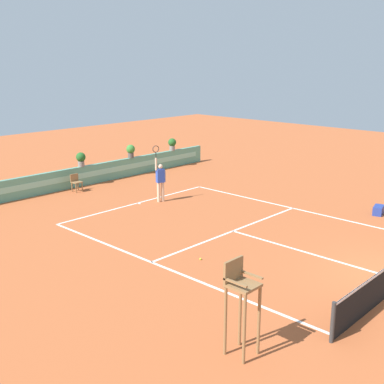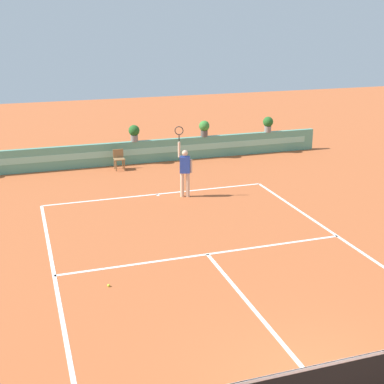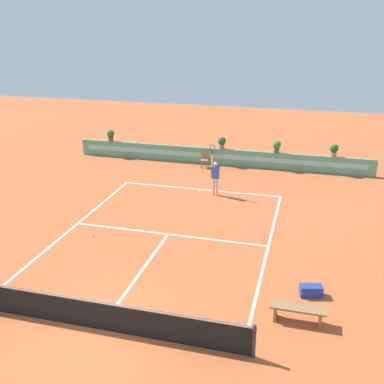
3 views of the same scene
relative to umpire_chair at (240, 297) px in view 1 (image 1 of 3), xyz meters
name	(u,v)px [view 1 (image 1 of 3)]	position (x,y,z in m)	size (l,w,h in m)	color
ground_plane	(241,234)	(6.18, 4.74, -1.34)	(60.00, 60.00, 0.00)	#B2562D
court_lines	(226,229)	(6.18, 5.45, -1.34)	(8.32, 11.94, 0.01)	white
back_wall_barrier	(79,177)	(6.18, 15.12, -0.84)	(18.00, 0.21, 1.00)	#599E84
umpire_chair	(240,297)	(0.00, 0.00, 0.00)	(0.60, 0.60, 2.14)	olive
ball_kid_chair	(76,182)	(5.50, 14.39, -0.86)	(0.44, 0.44, 0.85)	olive
gear_bag	(378,210)	(11.97, 2.07, -1.16)	(0.70, 0.36, 0.36)	navy
tennis_player	(160,179)	(7.07, 10.05, -0.29)	(0.59, 0.33, 2.58)	beige
tennis_ball_near_baseline	(200,259)	(3.28, 4.14, -1.31)	(0.07, 0.07, 0.07)	#CCE033
potted_plant_far_right	(172,144)	(12.79, 15.13, 0.07)	(0.48, 0.48, 0.72)	gray
potted_plant_centre	(81,158)	(6.35, 15.13, 0.07)	(0.48, 0.48, 0.72)	gray
potted_plant_right	(131,150)	(9.59, 15.13, 0.07)	(0.48, 0.48, 0.72)	#514C47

